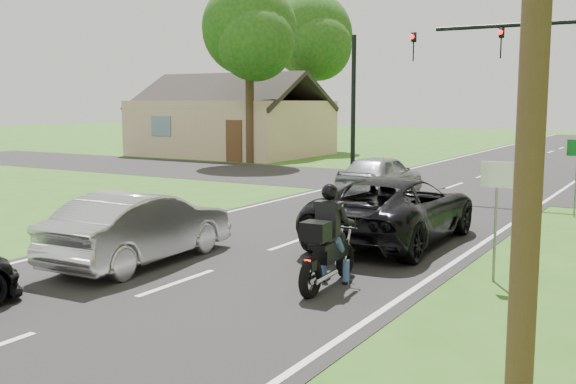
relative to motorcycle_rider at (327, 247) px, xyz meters
The scene contains 13 objects.
ground 2.72m from the motorcycle_rider, 155.12° to the right, with size 140.00×140.00×0.00m, color #2C5818.
road 9.24m from the motorcycle_rider, 104.96° to the left, with size 8.00×100.00×0.01m, color black.
cross_road 15.10m from the motorcycle_rider, 99.07° to the left, with size 60.00×7.00×0.01m, color black.
motorcycle_rider is the anchor object (origin of this frame).
dark_suv 4.17m from the motorcycle_rider, 96.15° to the left, with size 2.46×5.33×1.48m, color black.
silver_sedan 3.99m from the motorcycle_rider, behind, with size 1.48×4.25×1.40m, color silver.
silver_suv 11.37m from the motorcycle_rider, 108.61° to the left, with size 1.66×4.13×1.41m, color #9B9EA2.
traffic_signal 13.38m from the motorcycle_rider, 85.74° to the left, with size 6.38×0.44×6.00m.
signal_pole_far 18.66m from the motorcycle_rider, 114.15° to the left, with size 0.20×0.20×6.00m, color black.
sign_white 3.12m from the motorcycle_rider, 38.95° to the left, with size 0.55×0.07×2.12m.
tree_left_near 24.12m from the motorcycle_rider, 127.06° to the left, with size 5.12×4.96×9.22m.
tree_left_far 33.48m from the motorcycle_rider, 119.29° to the left, with size 5.76×5.58×10.14m.
house 29.38m from the motorcycle_rider, 128.75° to the left, with size 10.20×8.00×4.84m.
Camera 1 is at (7.54, -8.81, 3.15)m, focal length 42.00 mm.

